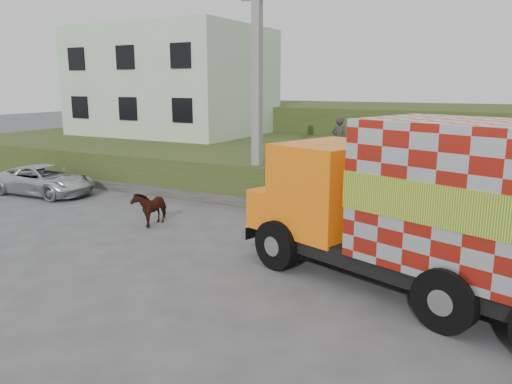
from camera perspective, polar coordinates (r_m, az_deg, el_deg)
The scene contains 10 objects.
ground at distance 14.04m, azimuth -5.17°, elevation -5.90°, with size 120.00×120.00×0.00m, color #474749.
embankment at distance 22.66m, azimuth 8.82°, elevation 2.93°, with size 40.00×12.00×1.50m, color #244A18.
embankment_far at distance 34.05m, azimuth 15.70°, elevation 6.97°, with size 40.00×12.00×3.00m, color #244A18.
retaining_strip at distance 18.44m, azimuth -3.21°, elevation -0.81°, with size 16.00×0.50×0.40m, color #595651.
building at distance 30.33m, azimuth -9.33°, elevation 12.35°, with size 10.00×8.00×6.00m, color silver.
utility_pole at distance 17.82m, azimuth 0.12°, elevation 11.33°, with size 1.20×0.30×8.00m.
cargo_truck at distance 10.73m, azimuth 20.16°, elevation -1.76°, with size 8.67×5.17×3.69m.
cow at distance 16.06m, azimuth -11.97°, elevation -1.71°, with size 0.60×1.33×1.12m, color #351E0D.
suv at distance 21.72m, azimuth -23.04°, elevation 1.27°, with size 1.97×4.26×1.18m, color #B6BCC0.
pedestrian at distance 18.78m, azimuth 9.51°, elevation 5.92°, with size 0.62×0.40×1.69m, color #2F2C2A.
Camera 1 is at (7.39, -11.11, 4.36)m, focal length 35.00 mm.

